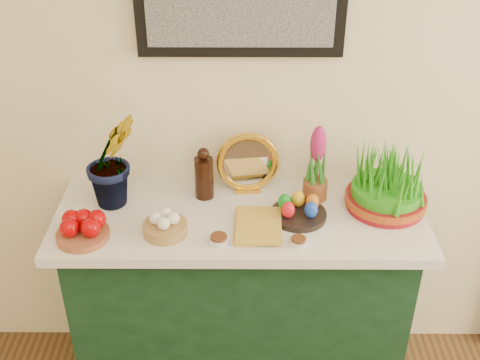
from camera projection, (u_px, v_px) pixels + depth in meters
name	position (u px, v px, depth m)	size (l,w,h in m)	color
sideboard	(240.00, 304.00, 2.52)	(1.30, 0.45, 0.85)	#153A22
tablecloth	(240.00, 218.00, 2.28)	(1.40, 0.55, 0.04)	silver
hyacinth_green	(111.00, 145.00, 2.21)	(0.25, 0.21, 0.50)	#2C7A23
apple_bowl	(82.00, 229.00, 2.12)	(0.22, 0.22, 0.10)	brown
garlic_basket	(165.00, 225.00, 2.15)	(0.21, 0.21, 0.09)	#AB7F45
vinegar_cruet	(204.00, 176.00, 2.32)	(0.07, 0.07, 0.21)	black
mirror	(248.00, 163.00, 2.36)	(0.25, 0.08, 0.25)	gold
book	(235.00, 225.00, 2.19)	(0.15, 0.22, 0.03)	gold
spice_dish_left	(219.00, 239.00, 2.12)	(0.07, 0.07, 0.03)	silver
spice_dish_right	(298.00, 241.00, 2.11)	(0.06, 0.06, 0.03)	silver
egg_plate	(299.00, 210.00, 2.24)	(0.26, 0.26, 0.09)	black
hyacinth_pink	(317.00, 167.00, 2.29)	(0.10, 0.10, 0.31)	brown
wheatgrass_sabzeh	(388.00, 182.00, 2.25)	(0.31, 0.31, 0.25)	maroon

